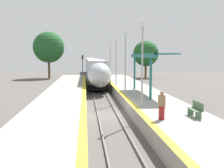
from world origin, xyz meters
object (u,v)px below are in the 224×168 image
object	(u,v)px
train	(92,65)
person_waiting	(162,105)
lamppost_near	(142,60)
lamppost_farthest	(110,58)
railway_signal	(83,66)
lamppost_mid	(125,59)
platform_bench	(196,109)
lamppost_far	(116,58)

from	to	relation	value
train	person_waiting	distance (m)	57.60
lamppost_near	lamppost_farthest	bearing A→B (deg)	90.00
railway_signal	lamppost_mid	world-z (taller)	lamppost_mid
lamppost_near	lamppost_farthest	xyz separation A→B (m)	(0.00, 24.11, 0.00)
lamppost_farthest	train	bearing A→B (deg)	94.24
railway_signal	lamppost_farthest	size ratio (longest dim) A/B	0.81
platform_bench	railway_signal	world-z (taller)	railway_signal
person_waiting	lamppost_farthest	bearing A→B (deg)	90.68
person_waiting	lamppost_near	size ratio (longest dim) A/B	0.28
person_waiting	lamppost_mid	xyz separation A→B (m)	(-0.33, 11.81, 2.44)
train	railway_signal	world-z (taller)	railway_signal
train	lamppost_far	xyz separation A→B (m)	(2.20, -37.69, 1.98)
platform_bench	railway_signal	distance (m)	30.58
train	person_waiting	size ratio (longest dim) A/B	53.65
lamppost_far	person_waiting	bearing A→B (deg)	-89.04
lamppost_mid	platform_bench	bearing A→B (deg)	-77.53
train	lamppost_far	bearing A→B (deg)	-86.66
lamppost_near	railway_signal	bearing A→B (deg)	99.09
platform_bench	lamppost_far	size ratio (longest dim) A/B	0.27
platform_bench	lamppost_mid	size ratio (longest dim) A/B	0.27
railway_signal	lamppost_farthest	distance (m)	5.09
person_waiting	lamppost_farthest	xyz separation A→B (m)	(-0.33, 27.88, 2.44)
person_waiting	lamppost_far	distance (m)	20.00
railway_signal	lamppost_far	xyz separation A→B (m)	(4.25, -10.47, 1.39)
lamppost_near	person_waiting	bearing A→B (deg)	-84.97
lamppost_mid	lamppost_farthest	distance (m)	16.07
lamppost_far	lamppost_farthest	bearing A→B (deg)	90.00
platform_bench	lamppost_near	size ratio (longest dim) A/B	0.27
person_waiting	railway_signal	world-z (taller)	railway_signal
platform_bench	railway_signal	size ratio (longest dim) A/B	0.33
lamppost_farthest	lamppost_near	bearing A→B (deg)	-90.00
train	lamppost_near	size ratio (longest dim) A/B	14.86
lamppost_farthest	railway_signal	bearing A→B (deg)	150.15
lamppost_near	lamppost_farthest	distance (m)	24.11
lamppost_mid	lamppost_farthest	bearing A→B (deg)	90.00
person_waiting	lamppost_near	distance (m)	4.51
lamppost_near	lamppost_mid	bearing A→B (deg)	90.00
lamppost_near	lamppost_far	size ratio (longest dim) A/B	1.00
lamppost_far	lamppost_mid	bearing A→B (deg)	-90.00
person_waiting	railway_signal	xyz separation A→B (m)	(-4.58, 30.32, 1.05)
platform_bench	lamppost_near	xyz separation A→B (m)	(-2.50, 3.25, 2.78)
platform_bench	railway_signal	bearing A→B (deg)	102.75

